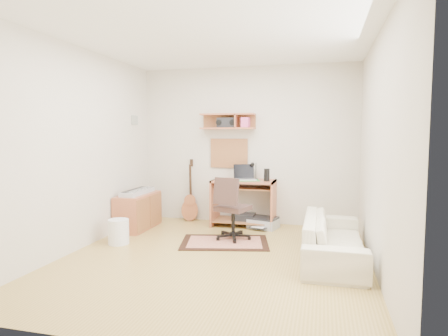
% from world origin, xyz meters
% --- Properties ---
extents(floor, '(3.60, 4.00, 0.01)m').
position_xyz_m(floor, '(0.00, 0.00, -0.01)').
color(floor, tan).
rests_on(floor, ground).
extents(ceiling, '(3.60, 4.00, 0.01)m').
position_xyz_m(ceiling, '(0.00, 0.00, 2.60)').
color(ceiling, white).
rests_on(ceiling, ground).
extents(back_wall, '(3.60, 0.01, 2.60)m').
position_xyz_m(back_wall, '(0.00, 2.00, 1.30)').
color(back_wall, beige).
rests_on(back_wall, ground).
extents(left_wall, '(0.01, 4.00, 2.60)m').
position_xyz_m(left_wall, '(-1.80, 0.00, 1.30)').
color(left_wall, beige).
rests_on(left_wall, ground).
extents(right_wall, '(0.01, 4.00, 2.60)m').
position_xyz_m(right_wall, '(1.80, 0.00, 1.30)').
color(right_wall, beige).
rests_on(right_wall, ground).
extents(wall_shelf, '(0.90, 0.25, 0.26)m').
position_xyz_m(wall_shelf, '(-0.30, 1.88, 1.70)').
color(wall_shelf, '#B96541').
rests_on(wall_shelf, back_wall).
extents(cork_board, '(0.64, 0.03, 0.49)m').
position_xyz_m(cork_board, '(-0.30, 1.98, 1.17)').
color(cork_board, tan).
rests_on(cork_board, back_wall).
extents(wall_photo, '(0.02, 0.20, 0.15)m').
position_xyz_m(wall_photo, '(-1.79, 1.50, 1.72)').
color(wall_photo, '#4C8CBF').
rests_on(wall_photo, left_wall).
extents(desk, '(1.00, 0.55, 0.75)m').
position_xyz_m(desk, '(0.01, 1.73, 0.38)').
color(desk, '#B96541').
rests_on(desk, floor).
extents(laptop, '(0.43, 0.43, 0.26)m').
position_xyz_m(laptop, '(0.03, 1.71, 0.88)').
color(laptop, silver).
rests_on(laptop, desk).
extents(speaker, '(0.09, 0.09, 0.20)m').
position_xyz_m(speaker, '(0.39, 1.68, 0.85)').
color(speaker, black).
rests_on(speaker, desk).
extents(desk_lamp, '(0.09, 0.09, 0.28)m').
position_xyz_m(desk_lamp, '(0.18, 1.87, 0.89)').
color(desk_lamp, black).
rests_on(desk_lamp, desk).
extents(pencil_cup, '(0.06, 0.06, 0.09)m').
position_xyz_m(pencil_cup, '(0.35, 1.83, 0.79)').
color(pencil_cup, '#3762A7').
rests_on(pencil_cup, desk).
extents(boombox, '(0.30, 0.14, 0.16)m').
position_xyz_m(boombox, '(-0.32, 1.87, 1.68)').
color(boombox, black).
rests_on(boombox, wall_shelf).
extents(rug, '(1.32, 1.02, 0.02)m').
position_xyz_m(rug, '(-0.05, 0.69, 0.01)').
color(rug, beige).
rests_on(rug, floor).
extents(task_chair, '(0.58, 0.58, 0.91)m').
position_xyz_m(task_chair, '(0.03, 0.88, 0.45)').
color(task_chair, '#372521').
rests_on(task_chair, floor).
extents(cabinet, '(0.40, 0.90, 0.55)m').
position_xyz_m(cabinet, '(-1.58, 1.15, 0.28)').
color(cabinet, '#B96541').
rests_on(cabinet, floor).
extents(music_keyboard, '(0.24, 0.76, 0.07)m').
position_xyz_m(music_keyboard, '(-1.58, 1.15, 0.58)').
color(music_keyboard, '#B2B5BA').
rests_on(music_keyboard, cabinet).
extents(guitar, '(0.32, 0.24, 1.07)m').
position_xyz_m(guitar, '(-0.97, 1.86, 0.53)').
color(guitar, '#A85C33').
rests_on(guitar, floor).
extents(waste_basket, '(0.30, 0.30, 0.34)m').
position_xyz_m(waste_basket, '(-1.43, 0.28, 0.17)').
color(waste_basket, white).
rests_on(waste_basket, floor).
extents(printer, '(0.51, 0.44, 0.17)m').
position_xyz_m(printer, '(0.34, 1.66, 0.08)').
color(printer, '#A5A8AA').
rests_on(printer, floor).
extents(sofa, '(0.51, 1.75, 0.68)m').
position_xyz_m(sofa, '(1.38, 0.34, 0.34)').
color(sofa, beige).
rests_on(sofa, floor).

